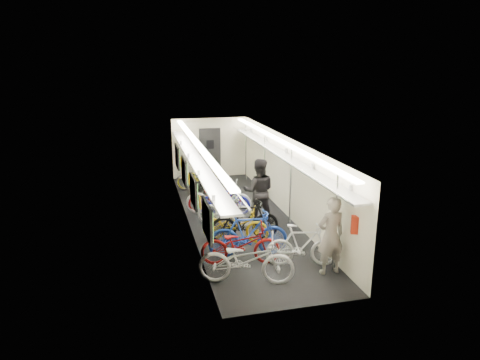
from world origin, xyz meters
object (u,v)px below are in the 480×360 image
passenger_near (331,236)px  bicycle_0 (246,260)px  bicycle_1 (248,234)px  backpack (357,225)px  passenger_mid (259,191)px

passenger_near → bicycle_0: bearing=-5.3°
bicycle_1 → passenger_near: (1.53, -1.23, 0.30)m
bicycle_0 → backpack: (2.26, -0.46, 0.75)m
bicycle_0 → passenger_near: (1.90, 0.01, 0.35)m
passenger_mid → backpack: 3.97m
bicycle_0 → passenger_mid: passenger_mid is taller
bicycle_1 → passenger_near: bearing=-124.0°
bicycle_1 → passenger_near: size_ratio=1.09×
bicycle_1 → backpack: size_ratio=5.09×
bicycle_0 → passenger_mid: 3.61m
bicycle_1 → passenger_mid: bearing=-17.4°
passenger_near → backpack: bearing=122.2°
bicycle_1 → passenger_near: passenger_near is taller
bicycle_0 → bicycle_1: size_ratio=1.05×
bicycle_1 → backpack: bearing=-127.1°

